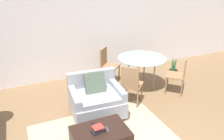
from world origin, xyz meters
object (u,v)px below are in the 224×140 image
Objects in this scene: dining_table at (142,61)px; dining_chair_near_right at (180,73)px; dining_chair_near_left at (131,83)px; tv_remote_primary at (95,125)px; potted_plant_small at (173,71)px; ottoman at (100,139)px; dining_chair_far_left at (107,63)px; tv_remote_secondary at (107,129)px; book_stack at (98,129)px; armchair at (96,99)px.

dining_table is 1.32× the size of dining_chair_near_right.
tv_remote_primary is at bearing -141.79° from dining_chair_near_left.
potted_plant_small reaches higher than tv_remote_primary.
ottoman is at bearing -75.82° from tv_remote_primary.
ottoman is at bearing -115.23° from dining_chair_far_left.
potted_plant_small is at bearing 33.54° from tv_remote_secondary.
dining_chair_far_left is (-0.65, 0.65, -0.18)m from dining_table.
potted_plant_small is at bearing 32.00° from book_stack.
ottoman is at bearing 165.04° from tv_remote_secondary.
tv_remote_secondary is 1.47m from dining_chair_near_left.
armchair is 1.21× the size of ottoman.
tv_remote_primary is at bearing -159.76° from dining_chair_near_right.
armchair is 0.87× the size of dining_table.
armchair is at bearing -163.10° from potted_plant_small.
dining_chair_near_left reaches higher than tv_remote_primary.
dining_chair_near_left is at bearing 42.91° from book_stack.
dining_chair_near_left is at bearing -90.00° from dining_chair_far_left.
dining_chair_near_left is at bearing -135.00° from dining_table.
dining_chair_near_right is (2.43, 1.05, 0.09)m from book_stack.
armchair is 7.48× the size of tv_remote_secondary.
dining_table is at bearing 135.00° from dining_chair_near_right.
tv_remote_primary is at bearing -117.47° from dining_chair_far_left.
book_stack is at bearing 173.04° from tv_remote_secondary.
armchair is 0.82m from dining_chair_near_left.
dining_chair_near_left is at bearing -180.00° from dining_chair_near_right.
armchair is 1.15× the size of dining_chair_near_right.
tv_remote_secondary is 3.28m from potted_plant_small.
tv_remote_primary is 0.28× the size of potted_plant_small.
dining_chair_near_right reaches higher than ottoman.
dining_chair_near_right is 1.00× the size of dining_chair_far_left.
ottoman is 0.95× the size of dining_chair_near_right.
dining_chair_far_left is at bearing 64.20° from book_stack.
tv_remote_secondary is at bearing -14.96° from ottoman.
armchair is at bearing 71.78° from book_stack.
dining_table is 0.93m from dining_chair_near_left.
tv_remote_primary is 0.19× the size of dining_chair_near_left.
book_stack is (-0.34, -1.02, 0.10)m from armchair.
ottoman is 0.24m from tv_remote_primary.
tv_remote_primary is 1.24× the size of tv_remote_secondary.
dining_chair_far_left is 1.85m from potted_plant_small.
ottoman is 0.22m from book_stack.
dining_chair_far_left reaches higher than potted_plant_small.
dining_chair_near_left is at bearing 43.46° from ottoman.
dining_table is (1.78, 1.54, 0.30)m from tv_remote_primary.
book_stack reaches higher than ottoman.
book_stack is at bearing -161.71° from ottoman.
dining_chair_near_right is at bearing -120.72° from potted_plant_small.
dining_chair_near_left is at bearing 38.21° from tv_remote_primary.
armchair reaches higher than ottoman.
ottoman is at bearing -135.96° from dining_table.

